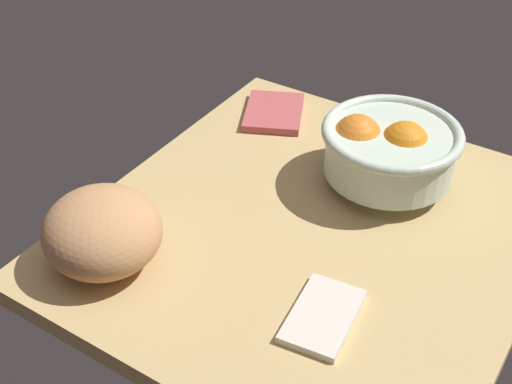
% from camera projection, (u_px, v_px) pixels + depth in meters
% --- Properties ---
extents(ground_plane, '(0.66, 0.61, 0.03)m').
position_uv_depth(ground_plane, '(311.00, 234.00, 1.01)').
color(ground_plane, tan).
extents(fruit_bowl, '(0.21, 0.21, 0.11)m').
position_uv_depth(fruit_bowl, '(388.00, 149.00, 1.04)').
color(fruit_bowl, silver).
rests_on(fruit_bowl, ground).
extents(bread_loaf, '(0.21, 0.21, 0.10)m').
position_uv_depth(bread_loaf, '(103.00, 231.00, 0.91)').
color(bread_loaf, tan).
rests_on(bread_loaf, ground).
extents(napkin_folded, '(0.16, 0.14, 0.01)m').
position_uv_depth(napkin_folded, '(274.00, 112.00, 1.24)').
color(napkin_folded, '#B75051').
rests_on(napkin_folded, ground).
extents(napkin_spare, '(0.13, 0.09, 0.01)m').
position_uv_depth(napkin_spare, '(323.00, 316.00, 0.86)').
color(napkin_spare, silver).
rests_on(napkin_spare, ground).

